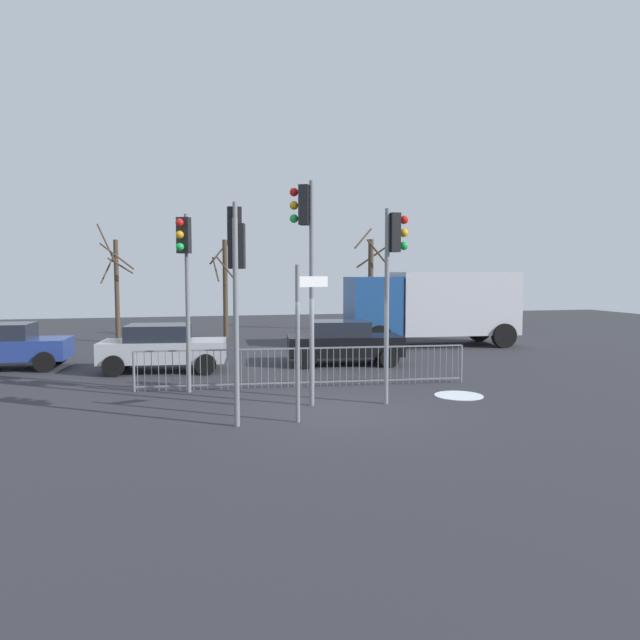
# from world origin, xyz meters

# --- Properties ---
(ground_plane) EXTENTS (60.00, 60.00, 0.00)m
(ground_plane) POSITION_xyz_m (0.00, 0.00, 0.00)
(ground_plane) COLOR #2D2D33
(traffic_light_foreground_left) EXTENTS (0.32, 0.57, 4.71)m
(traffic_light_foreground_left) POSITION_xyz_m (-2.01, 1.16, 3.45)
(traffic_light_foreground_left) COLOR slate
(traffic_light_foreground_left) RESTS_ON ground
(traffic_light_mid_left) EXTENTS (0.37, 0.55, 4.17)m
(traffic_light_mid_left) POSITION_xyz_m (-2.17, -0.83, 3.06)
(traffic_light_mid_left) COLOR slate
(traffic_light_mid_left) RESTS_ON ground
(traffic_light_rear_left) EXTENTS (0.57, 0.33, 4.57)m
(traffic_light_rear_left) POSITION_xyz_m (1.56, 0.29, 3.34)
(traffic_light_rear_left) COLOR slate
(traffic_light_rear_left) RESTS_ON ground
(traffic_light_mid_right) EXTENTS (0.39, 0.53, 4.57)m
(traffic_light_mid_right) POSITION_xyz_m (-3.13, 2.66, 3.35)
(traffic_light_mid_right) COLOR slate
(traffic_light_mid_right) RESTS_ON ground
(traffic_light_foreground_right) EXTENTS (0.53, 0.40, 5.18)m
(traffic_light_foreground_right) POSITION_xyz_m (-0.45, 0.58, 3.77)
(traffic_light_foreground_right) COLOR slate
(traffic_light_foreground_right) RESTS_ON ground
(direction_sign_post) EXTENTS (0.75, 0.33, 3.26)m
(direction_sign_post) POSITION_xyz_m (-0.90, -0.92, 1.82)
(direction_sign_post) COLOR slate
(direction_sign_post) RESTS_ON ground
(pedestrian_guard_railing) EXTENTS (8.95, 0.82, 1.07)m
(pedestrian_guard_railing) POSITION_xyz_m (-0.02, 2.80, 0.55)
(pedestrian_guard_railing) COLOR slate
(pedestrian_guard_railing) RESTS_ON ground
(car_black_far) EXTENTS (3.99, 2.34, 1.47)m
(car_black_far) POSITION_xyz_m (2.10, 6.40, 0.77)
(car_black_far) COLOR black
(car_black_far) RESTS_ON ground
(car_silver_near) EXTENTS (3.98, 2.32, 1.47)m
(car_silver_near) POSITION_xyz_m (-3.79, 6.35, 0.77)
(car_silver_near) COLOR #B2B5BA
(car_silver_near) RESTS_ON ground
(car_blue_mid) EXTENTS (3.89, 2.10, 1.47)m
(car_blue_mid) POSITION_xyz_m (-8.70, 7.94, 0.77)
(car_blue_mid) COLOR navy
(car_blue_mid) RESTS_ON ground
(delivery_truck) EXTENTS (7.20, 3.14, 3.10)m
(delivery_truck) POSITION_xyz_m (7.18, 10.49, 1.74)
(delivery_truck) COLOR silver
(delivery_truck) RESTS_ON ground
(bare_tree_left) EXTENTS (1.91, 1.78, 5.43)m
(bare_tree_left) POSITION_xyz_m (6.61, 17.10, 2.62)
(bare_tree_left) COLOR #473828
(bare_tree_left) RESTS_ON ground
(bare_tree_centre) EXTENTS (1.59, 1.51, 5.20)m
(bare_tree_centre) POSITION_xyz_m (-5.88, 14.87, 2.49)
(bare_tree_centre) COLOR #473828
(bare_tree_centre) RESTS_ON ground
(bare_tree_right) EXTENTS (1.16, 1.29, 4.82)m
(bare_tree_right) POSITION_xyz_m (-1.11, 15.32, 2.44)
(bare_tree_right) COLOR #473828
(bare_tree_right) RESTS_ON ground
(snow_patch_kerb) EXTENTS (1.21, 1.21, 0.01)m
(snow_patch_kerb) POSITION_xyz_m (3.50, 0.70, 0.01)
(snow_patch_kerb) COLOR silver
(snow_patch_kerb) RESTS_ON ground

